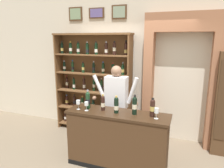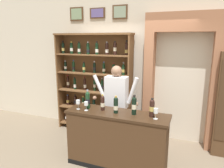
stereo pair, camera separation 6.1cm
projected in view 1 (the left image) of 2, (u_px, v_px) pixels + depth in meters
The scene contains 14 objects.
ground_plane at pixel (110, 164), 3.66m from camera, with size 14.00×14.00×0.02m, color #7A6B56.
back_wall at pixel (134, 62), 4.67m from camera, with size 12.00×0.19×3.28m.
wine_shelf at pixel (93, 81), 4.80m from camera, with size 1.83×0.36×2.28m.
archway_doorway at pixel (181, 71), 4.22m from camera, with size 1.45×0.45×2.65m.
tasting_counter at pixel (117, 140), 3.51m from camera, with size 1.71×0.50×0.97m.
shopkeeper at pixel (116, 99), 4.01m from camera, with size 0.94×0.22×1.66m.
tasting_bottle_vin_santo at pixel (88, 100), 3.59m from camera, with size 0.08×0.08×0.33m.
tasting_bottle_rosso at pixel (103, 103), 3.50m from camera, with size 0.07×0.07×0.28m.
tasting_bottle_grappa at pixel (116, 105), 3.37m from camera, with size 0.08×0.08×0.29m.
tasting_bottle_super_tuscan at pixel (135, 105), 3.30m from camera, with size 0.08×0.08×0.32m.
tasting_bottle_chianti at pixel (153, 107), 3.21m from camera, with size 0.08×0.08×0.30m.
wine_glass_right at pixel (156, 111), 3.12m from camera, with size 0.07×0.07×0.17m.
wine_glass_center at pixel (78, 103), 3.54m from camera, with size 0.07×0.07×0.16m.
wine_glass_left at pixel (86, 104), 3.48m from camera, with size 0.07×0.07×0.15m.
Camera 1 is at (1.18, -3.06, 2.16)m, focal length 33.38 mm.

